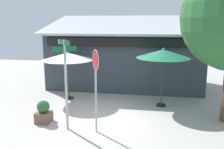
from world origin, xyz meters
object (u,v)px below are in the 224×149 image
object	(u,v)px
street_sign_post	(66,76)
patio_umbrella_forest_green_center	(163,54)
patio_umbrella_ivory_left	(68,57)
stop_sign	(96,77)
sidewalk_planter	(44,112)

from	to	relation	value
street_sign_post	patio_umbrella_forest_green_center	xyz separation A→B (m)	(3.43, 3.15, 0.46)
patio_umbrella_forest_green_center	patio_umbrella_ivory_left	bearing A→B (deg)	176.09
street_sign_post	patio_umbrella_ivory_left	xyz separation A→B (m)	(-1.17, 3.46, 0.19)
stop_sign	sidewalk_planter	bearing A→B (deg)	167.80
street_sign_post	sidewalk_planter	world-z (taller)	street_sign_post
stop_sign	patio_umbrella_ivory_left	distance (m)	4.18
stop_sign	patio_umbrella_forest_green_center	size ratio (longest dim) A/B	1.09
street_sign_post	stop_sign	bearing A→B (deg)	-2.16
sidewalk_planter	patio_umbrella_ivory_left	bearing A→B (deg)	90.80
street_sign_post	sidewalk_planter	size ratio (longest dim) A/B	3.69
patio_umbrella_forest_green_center	sidewalk_planter	size ratio (longest dim) A/B	3.08
street_sign_post	sidewalk_planter	bearing A→B (deg)	158.75
street_sign_post	stop_sign	distance (m)	1.09
patio_umbrella_ivory_left	patio_umbrella_forest_green_center	distance (m)	4.62
stop_sign	sidewalk_planter	world-z (taller)	stop_sign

